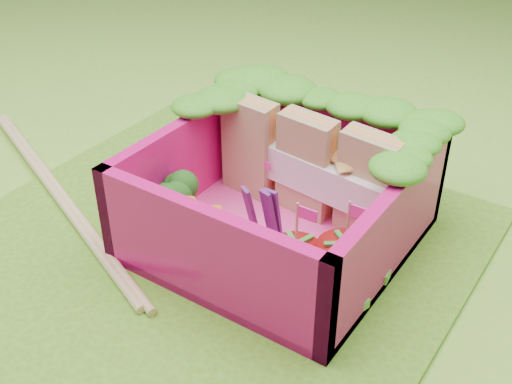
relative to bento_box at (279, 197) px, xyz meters
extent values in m
plane|color=#74C236|center=(-0.29, -0.30, -0.31)|extent=(14.00, 14.00, 0.00)
cube|color=#5F9120|center=(-0.29, -0.30, -0.29)|extent=(2.60, 2.60, 0.03)
cube|color=#FF41A1|center=(0.00, 0.00, -0.25)|extent=(1.30, 1.30, 0.05)
cube|color=#D7126F|center=(0.00, 0.61, 0.00)|extent=(1.30, 0.07, 0.55)
cube|color=#D7126F|center=(0.00, -0.61, 0.00)|extent=(1.30, 0.07, 0.55)
cube|color=#D7126F|center=(-0.61, 0.00, 0.00)|extent=(0.07, 1.30, 0.55)
cube|color=#D7126F|center=(0.61, 0.00, 0.00)|extent=(0.07, 1.30, 0.55)
ellipsoid|color=#248B19|center=(-0.50, 0.58, 0.33)|extent=(0.30, 0.30, 0.11)
ellipsoid|color=#248B19|center=(-0.30, 0.58, 0.33)|extent=(0.30, 0.30, 0.11)
ellipsoid|color=#248B19|center=(-0.10, 0.58, 0.33)|extent=(0.30, 0.30, 0.11)
ellipsoid|color=#248B19|center=(0.10, 0.58, 0.33)|extent=(0.30, 0.30, 0.11)
ellipsoid|color=#248B19|center=(0.30, 0.58, 0.33)|extent=(0.30, 0.30, 0.11)
ellipsoid|color=#248B19|center=(0.50, 0.58, 0.33)|extent=(0.30, 0.30, 0.11)
ellipsoid|color=#248B19|center=(-0.58, 0.10, 0.33)|extent=(0.27, 0.27, 0.10)
ellipsoid|color=#248B19|center=(-0.58, 0.24, 0.33)|extent=(0.27, 0.27, 0.10)
ellipsoid|color=#248B19|center=(-0.58, 0.38, 0.33)|extent=(0.27, 0.27, 0.10)
ellipsoid|color=#248B19|center=(-0.58, 0.52, 0.33)|extent=(0.27, 0.27, 0.10)
ellipsoid|color=#248B19|center=(-0.58, 0.66, 0.33)|extent=(0.27, 0.27, 0.10)
ellipsoid|color=#248B19|center=(0.58, 0.10, 0.33)|extent=(0.27, 0.27, 0.10)
ellipsoid|color=#248B19|center=(0.58, 0.24, 0.33)|extent=(0.27, 0.27, 0.10)
ellipsoid|color=#248B19|center=(0.58, 0.38, 0.33)|extent=(0.27, 0.27, 0.10)
ellipsoid|color=#248B19|center=(0.58, 0.52, 0.33)|extent=(0.27, 0.27, 0.10)
ellipsoid|color=#248B19|center=(0.58, 0.66, 0.33)|extent=(0.27, 0.27, 0.10)
cube|color=tan|center=(-0.37, 0.27, 0.06)|extent=(0.34, 0.18, 0.57)
cube|color=tan|center=(0.00, 0.27, 0.06)|extent=(0.34, 0.18, 0.57)
cube|color=tan|center=(0.37, 0.27, 0.06)|extent=(0.34, 0.18, 0.57)
cube|color=white|center=(0.00, 0.27, 0.03)|extent=(1.04, 0.29, 0.20)
cylinder|color=#649849|center=(-0.47, -0.28, -0.15)|extent=(0.12, 0.12, 0.15)
ellipsoid|color=#134813|center=(-0.47, -0.28, -0.01)|extent=(0.33, 0.33, 0.12)
cylinder|color=orange|center=(-0.32, -0.34, -0.09)|extent=(0.07, 0.07, 0.27)
cylinder|color=orange|center=(-0.20, -0.28, -0.11)|extent=(0.07, 0.07, 0.23)
cube|color=#511B5F|center=(-0.03, -0.20, -0.04)|extent=(0.07, 0.05, 0.38)
cube|color=#511B5F|center=(0.05, -0.16, -0.04)|extent=(0.07, 0.04, 0.38)
cube|color=#511B5F|center=(0.05, -0.14, -0.04)|extent=(0.07, 0.02, 0.38)
cone|color=red|center=(0.29, -0.32, -0.11)|extent=(0.24, 0.24, 0.24)
cylinder|color=tan|center=(0.29, -0.32, 0.13)|extent=(0.01, 0.01, 0.24)
cube|color=#FC2AAA|center=(0.34, -0.32, 0.21)|extent=(0.10, 0.01, 0.06)
cone|color=red|center=(0.50, -0.23, -0.09)|extent=(0.27, 0.27, 0.27)
cylinder|color=tan|center=(0.50, -0.23, 0.16)|extent=(0.01, 0.01, 0.24)
cube|color=#FC2AAA|center=(0.55, -0.23, 0.24)|extent=(0.10, 0.01, 0.06)
cube|color=#6AB739|center=(0.50, -0.07, -0.20)|extent=(0.33, 0.11, 0.05)
cube|color=#6AB739|center=(0.50, -0.25, -0.20)|extent=(0.33, 0.16, 0.05)
cube|color=tan|center=(-1.35, -0.38, -0.25)|extent=(2.27, 0.97, 0.05)
cube|color=tan|center=(-1.29, -0.37, -0.25)|extent=(2.27, 0.97, 0.05)
camera|label=1|loc=(1.45, -2.37, 1.83)|focal=45.00mm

